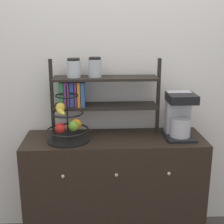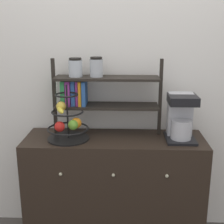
% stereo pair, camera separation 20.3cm
% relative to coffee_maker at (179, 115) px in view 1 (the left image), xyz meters
% --- Properties ---
extents(wall_back, '(7.00, 0.05, 2.60)m').
position_rel_coffee_maker_xyz_m(wall_back, '(-0.47, 0.24, 0.29)').
color(wall_back, silver).
rests_on(wall_back, ground_plane).
extents(sideboard, '(1.30, 0.44, 0.84)m').
position_rel_coffee_maker_xyz_m(sideboard, '(-0.47, -0.01, -0.58)').
color(sideboard, black).
rests_on(sideboard, ground_plane).
extents(coffee_maker, '(0.21, 0.25, 0.33)m').
position_rel_coffee_maker_xyz_m(coffee_maker, '(0.00, 0.00, 0.00)').
color(coffee_maker, black).
rests_on(coffee_maker, sideboard).
extents(fruit_stand, '(0.30, 0.30, 0.40)m').
position_rel_coffee_maker_xyz_m(fruit_stand, '(-0.80, -0.05, -0.04)').
color(fruit_stand, black).
rests_on(fruit_stand, sideboard).
extents(shelf_hutch, '(0.80, 0.20, 0.57)m').
position_rel_coffee_maker_xyz_m(shelf_hutch, '(-0.64, 0.09, 0.19)').
color(shelf_hutch, black).
rests_on(shelf_hutch, sideboard).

